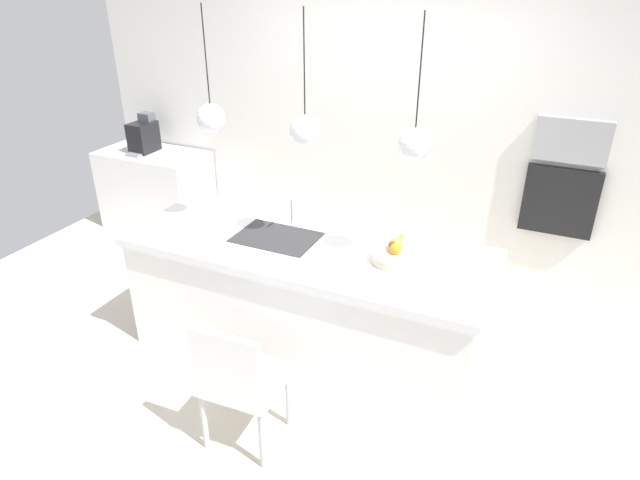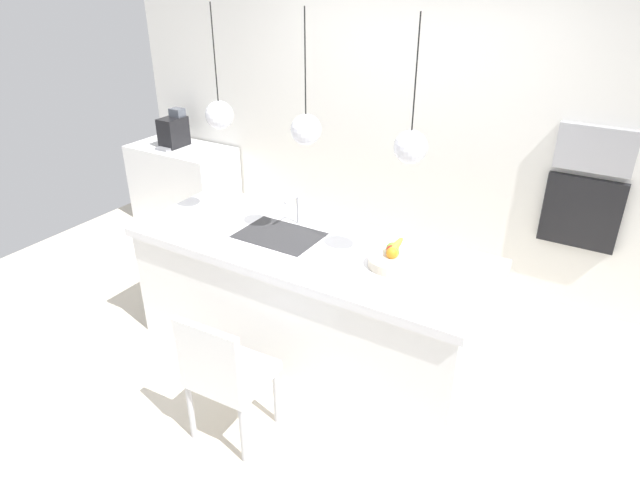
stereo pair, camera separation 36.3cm
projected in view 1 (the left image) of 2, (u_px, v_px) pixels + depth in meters
The scene contains 14 objects.
floor at pixel (308, 350), 4.10m from camera, with size 6.60×6.60×0.00m, color beige.
back_wall at pixel (389, 124), 4.85m from camera, with size 6.00×0.10×2.60m, color silver.
kitchen_island at pixel (307, 299), 3.90m from camera, with size 2.47×0.95×0.89m.
sink_basin at pixel (277, 238), 3.79m from camera, with size 0.56×0.40×0.02m, color #2D2D30.
faucet at pixel (291, 207), 3.90m from camera, with size 0.02×0.17×0.22m.
fruit_bowl at pixel (395, 254), 3.47m from camera, with size 0.30×0.30×0.16m.
side_counter at pixel (156, 190), 5.85m from camera, with size 1.10×0.60×0.83m, color white.
coffee_machine at pixel (144, 136), 5.62m from camera, with size 0.20×0.35×0.38m.
microwave at pixel (572, 140), 4.21m from camera, with size 0.54×0.08×0.34m, color #9E9EA3.
oven at pixel (559, 201), 4.44m from camera, with size 0.56×0.08×0.56m, color black.
chair_near at pixel (239, 379), 3.10m from camera, with size 0.45×0.43×0.87m.
pendant_light_left at pixel (211, 118), 3.61m from camera, with size 0.19×0.19×0.79m.
pendant_light_center at pixel (305, 130), 3.35m from camera, with size 0.19×0.19×0.79m.
pendant_light_right at pixel (414, 144), 3.10m from camera, with size 0.19×0.19×0.79m.
Camera 1 is at (1.47, -2.95, 2.58)m, focal length 31.14 mm.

